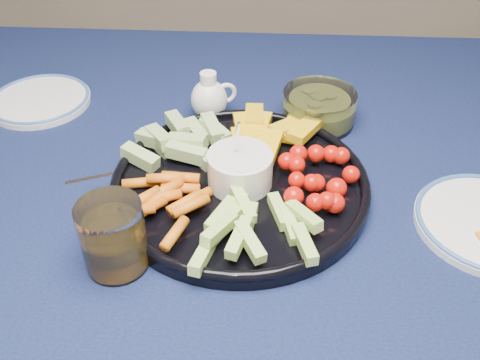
# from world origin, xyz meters

# --- Properties ---
(dining_table) EXTENTS (1.67, 1.07, 0.75)m
(dining_table) POSITION_xyz_m (0.00, 0.00, 0.66)
(dining_table) COLOR #483018
(dining_table) RESTS_ON ground
(crudite_platter) EXTENTS (0.40, 0.40, 0.13)m
(crudite_platter) POSITION_xyz_m (0.04, -0.07, 0.77)
(crudite_platter) COLOR black
(crudite_platter) RESTS_ON dining_table
(creamer_pitcher) EXTENTS (0.09, 0.07, 0.09)m
(creamer_pitcher) POSITION_xyz_m (-0.03, 0.14, 0.79)
(creamer_pitcher) COLOR white
(creamer_pitcher) RESTS_ON dining_table
(pickle_bowl) EXTENTS (0.13, 0.13, 0.06)m
(pickle_bowl) POSITION_xyz_m (0.17, 0.14, 0.77)
(pickle_bowl) COLOR silver
(pickle_bowl) RESTS_ON dining_table
(juice_tumbler) EXTENTS (0.09, 0.09, 0.10)m
(juice_tumbler) POSITION_xyz_m (-0.12, -0.23, 0.79)
(juice_tumbler) COLOR silver
(juice_tumbler) RESTS_ON dining_table
(fork_left) EXTENTS (0.14, 0.07, 0.00)m
(fork_left) POSITION_xyz_m (-0.16, -0.04, 0.75)
(fork_left) COLOR white
(fork_left) RESTS_ON dining_table
(side_plate_extra) EXTENTS (0.19, 0.19, 0.02)m
(side_plate_extra) POSITION_xyz_m (-0.37, 0.17, 0.75)
(side_plate_extra) COLOR white
(side_plate_extra) RESTS_ON dining_table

